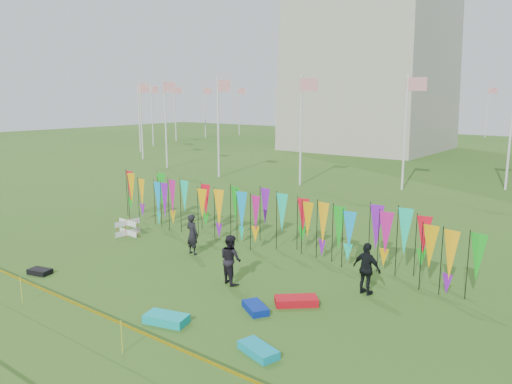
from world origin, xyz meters
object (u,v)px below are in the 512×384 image
Objects in this scene: person_left at (192,234)px; kite_bag_turquoise at (166,319)px; kite_bag_red at (296,301)px; kite_bag_teal at (258,350)px; person_mid at (231,259)px; kite_bag_blue at (255,308)px; person_right at (367,269)px; kite_bag_black at (40,271)px; box_kite at (128,228)px.

kite_bag_turquoise is (3.99, -5.10, -0.73)m from person_left.
kite_bag_red is 1.18× the size of kite_bag_teal.
person_mid reaches higher than kite_bag_blue.
person_mid is at bearing 33.74° from person_right.
person_mid is at bearing 30.44° from kite_bag_black.
person_left is at bearing 11.73° from person_right.
person_right is (12.08, 0.35, 0.50)m from box_kite.
kite_bag_red is at bearing 106.16° from kite_bag_teal.
box_kite reaches higher than kite_bag_black.
kite_bag_red reaches higher than kite_bag_teal.
box_kite is at bearing 163.35° from kite_bag_blue.
person_right is at bearing 57.50° from kite_bag_red.
kite_bag_black is at bearing -164.31° from kite_bag_blue.
person_mid is 2.95m from kite_bag_red.
box_kite is at bearing 170.44° from kite_bag_red.
kite_bag_red is 9.73m from kite_bag_black.
box_kite reaches higher than kite_bag_teal.
person_right reaches higher than person_left.
kite_bag_turquoise is at bearing 131.78° from person_left.
box_kite reaches higher than kite_bag_turquoise.
kite_bag_turquoise reaches higher than kite_bag_black.
kite_bag_red is at bearing -165.17° from person_mid.
person_right is at bearing -172.74° from person_left.
box_kite is 0.45× the size of person_left.
person_right is 1.40× the size of kite_bag_turquoise.
person_right reaches higher than person_mid.
kite_bag_black is (-9.07, -3.52, -0.03)m from kite_bag_red.
kite_bag_teal is at bearing 93.44° from person_right.
box_kite is 12.67m from kite_bag_teal.
person_left is at bearing 128.04° from kite_bag_turquoise.
person_left is 1.28× the size of kite_bag_red.
person_mid is at bearing -11.99° from box_kite.
kite_bag_blue is (5.55, -2.86, -0.75)m from person_left.
person_right is at bearing 57.76° from kite_bag_blue.
kite_bag_blue reaches higher than kite_bag_black.
person_left is at bearing 165.03° from kite_bag_red.
kite_bag_blue is at bearing 65.97° from person_right.
kite_bag_blue is (1.56, 2.24, -0.02)m from kite_bag_turquoise.
kite_bag_turquoise is at bearing -175.97° from kite_bag_teal.
kite_bag_turquoise reaches higher than kite_bag_teal.
box_kite is 12.10m from person_right.
kite_bag_turquoise is (-3.66, -5.57, -0.76)m from person_right.
kite_bag_red reaches higher than kite_bag_black.
kite_bag_blue is at bearing 165.68° from person_mid.
kite_bag_red is at bearing 21.22° from kite_bag_black.
kite_bag_turquoise reaches higher than kite_bag_red.
person_right reaches higher than kite_bag_red.
box_kite is 9.91m from kite_bag_turquoise.
box_kite is 10.42m from kite_bag_blue.
person_mid is 3.67m from kite_bag_turquoise.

